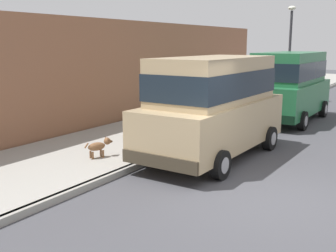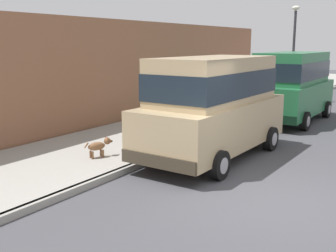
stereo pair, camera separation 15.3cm
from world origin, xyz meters
The scene contains 9 objects.
ground_plane centered at (0.00, 0.00, 0.00)m, with size 80.00×80.00×0.00m, color #424247.
curb centered at (-3.20, 0.00, 0.07)m, with size 0.16×64.00×0.14m, color gray.
sidewalk centered at (-5.00, 0.00, 0.07)m, with size 3.60×64.00×0.14m, color #99968E.
car_tan_van centered at (-2.17, 1.98, 1.39)m, with size 2.20×4.93×2.52m.
car_green_van centered at (-2.08, 8.02, 1.39)m, with size 2.14×4.90×2.52m.
dog_brown centered at (-4.23, 0.00, 0.43)m, with size 0.37×0.72×0.49m.
fire_hydrant centered at (-3.65, 2.52, 0.48)m, with size 0.34×0.24×0.72m.
street_lamp centered at (-3.55, 12.82, 2.91)m, with size 0.36×0.36×4.42m.
building_facade centered at (-7.10, 5.58, 1.82)m, with size 0.50×20.00×3.64m, color #8C5B42.
Camera 1 is at (2.36, -7.22, 2.86)m, focal length 44.19 mm.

